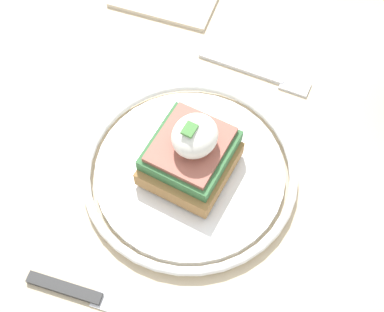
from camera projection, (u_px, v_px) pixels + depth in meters
name	position (u px, v px, depth m)	size (l,w,h in m)	color
dining_table	(181.00, 211.00, 0.71)	(0.99, 0.73, 0.73)	#C6B28E
plate	(192.00, 168.00, 0.60)	(0.24, 0.24, 0.02)	white
sandwich	(192.00, 151.00, 0.57)	(0.09, 0.09, 0.08)	#9E703D
fork	(259.00, 73.00, 0.67)	(0.03, 0.15, 0.00)	silver
knife	(98.00, 299.00, 0.53)	(0.05, 0.18, 0.01)	#2D2D2D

